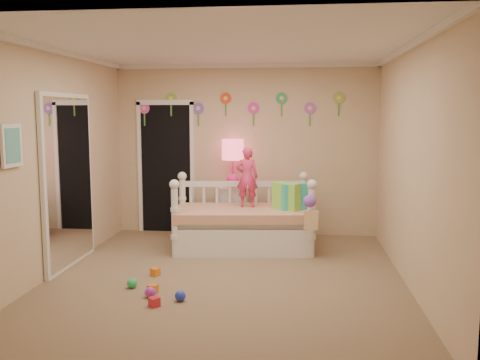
# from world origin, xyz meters

# --- Properties ---
(floor) EXTENTS (4.00, 4.50, 0.01)m
(floor) POSITION_xyz_m (0.00, 0.00, 0.00)
(floor) COLOR #7F684C
(floor) RESTS_ON ground
(ceiling) EXTENTS (4.00, 4.50, 0.01)m
(ceiling) POSITION_xyz_m (0.00, 0.00, 2.60)
(ceiling) COLOR white
(ceiling) RESTS_ON floor
(back_wall) EXTENTS (4.00, 0.01, 2.60)m
(back_wall) POSITION_xyz_m (0.00, 2.25, 1.30)
(back_wall) COLOR tan
(back_wall) RESTS_ON floor
(left_wall) EXTENTS (0.01, 4.50, 2.60)m
(left_wall) POSITION_xyz_m (-2.00, 0.00, 1.30)
(left_wall) COLOR tan
(left_wall) RESTS_ON floor
(right_wall) EXTENTS (0.01, 4.50, 2.60)m
(right_wall) POSITION_xyz_m (2.00, 0.00, 1.30)
(right_wall) COLOR tan
(right_wall) RESTS_ON floor
(crown_molding) EXTENTS (4.00, 4.50, 0.06)m
(crown_molding) POSITION_xyz_m (0.00, 0.00, 2.57)
(crown_molding) COLOR white
(crown_molding) RESTS_ON ceiling
(daybed) EXTENTS (1.97, 1.20, 1.02)m
(daybed) POSITION_xyz_m (0.06, 1.32, 0.51)
(daybed) COLOR white
(daybed) RESTS_ON floor
(pillow_turquoise) EXTENTS (0.37, 0.27, 0.35)m
(pillow_turquoise) POSITION_xyz_m (0.76, 1.29, 0.74)
(pillow_turquoise) COLOR teal
(pillow_turquoise) RESTS_ON daybed
(pillow_lime) EXTENTS (0.39, 0.33, 0.36)m
(pillow_lime) POSITION_xyz_m (0.65, 1.29, 0.75)
(pillow_lime) COLOR #8BDD43
(pillow_lime) RESTS_ON daybed
(child) EXTENTS (0.32, 0.22, 0.83)m
(child) POSITION_xyz_m (0.11, 1.42, 0.98)
(child) COLOR #EE366C
(child) RESTS_ON daybed
(nightstand) EXTENTS (0.46, 0.36, 0.75)m
(nightstand) POSITION_xyz_m (-0.17, 2.04, 0.38)
(nightstand) COLOR white
(nightstand) RESTS_ON floor
(table_lamp) EXTENTS (0.33, 0.33, 0.72)m
(table_lamp) POSITION_xyz_m (-0.17, 2.04, 1.23)
(table_lamp) COLOR #EB1F83
(table_lamp) RESTS_ON nightstand
(closet_doorway) EXTENTS (0.90, 0.04, 2.07)m
(closet_doorway) POSITION_xyz_m (-1.25, 2.23, 1.03)
(closet_doorway) COLOR black
(closet_doorway) RESTS_ON back_wall
(flower_decals) EXTENTS (3.40, 0.02, 0.50)m
(flower_decals) POSITION_xyz_m (-0.09, 2.24, 1.94)
(flower_decals) COLOR #B2668C
(flower_decals) RESTS_ON back_wall
(mirror_closet) EXTENTS (0.07, 1.30, 2.10)m
(mirror_closet) POSITION_xyz_m (-1.96, 0.30, 1.05)
(mirror_closet) COLOR white
(mirror_closet) RESTS_ON left_wall
(wall_picture) EXTENTS (0.05, 0.34, 0.42)m
(wall_picture) POSITION_xyz_m (-1.97, -0.90, 1.55)
(wall_picture) COLOR white
(wall_picture) RESTS_ON left_wall
(hanging_bag) EXTENTS (0.20, 0.16, 0.36)m
(hanging_bag) POSITION_xyz_m (0.96, 0.77, 0.62)
(hanging_bag) COLOR beige
(hanging_bag) RESTS_ON daybed
(toy_scatter) EXTENTS (1.04, 1.43, 0.11)m
(toy_scatter) POSITION_xyz_m (-0.64, -0.56, 0.06)
(toy_scatter) COLOR #996666
(toy_scatter) RESTS_ON floor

